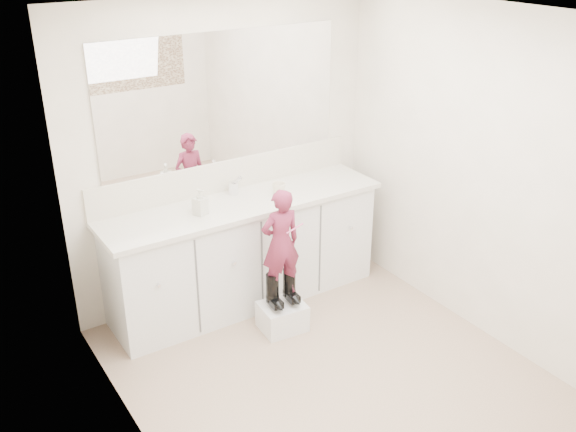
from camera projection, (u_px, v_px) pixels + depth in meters
floor at (334, 378)px, 4.41m from camera, size 3.00×3.00×0.00m
ceiling at (347, 17)px, 3.41m from camera, size 3.00×3.00×0.00m
wall_back at (225, 153)px, 5.05m from camera, size 2.60×0.00×2.60m
wall_front at (549, 345)px, 2.77m from camera, size 2.60×0.00×2.60m
wall_left at (136, 280)px, 3.27m from camera, size 0.00×3.00×3.00m
wall_right at (486, 178)px, 4.55m from camera, size 0.00×3.00×3.00m
vanity_cabinet at (245, 253)px, 5.17m from camera, size 2.20×0.55×0.85m
countertop at (244, 203)px, 4.97m from camera, size 2.28×0.58×0.04m
backsplash at (226, 175)px, 5.12m from camera, size 2.28×0.03×0.25m
mirror at (223, 98)px, 4.86m from camera, size 2.00×0.02×1.00m
dot_panel at (566, 252)px, 2.59m from camera, size 2.00×0.01×1.20m
faucet at (233, 188)px, 5.07m from camera, size 0.08×0.08×0.10m
cup at (279, 189)px, 5.05m from camera, size 0.13×0.13×0.10m
soap_bottle at (200, 202)px, 4.70m from camera, size 0.12×0.12×0.20m
step_stool at (282, 316)px, 4.91m from camera, size 0.36×0.31×0.21m
boot_left at (272, 291)px, 4.79m from camera, size 0.12×0.19×0.28m
boot_right at (289, 285)px, 4.86m from camera, size 0.12×0.19×0.28m
toddler at (281, 243)px, 4.67m from camera, size 0.32×0.23×0.84m
toothbrush at (295, 228)px, 4.58m from camera, size 0.14×0.02×0.06m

